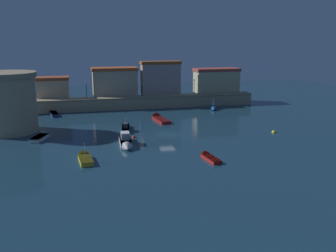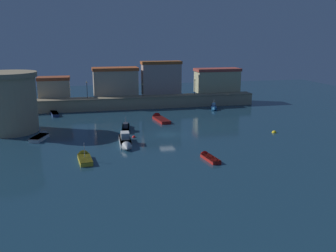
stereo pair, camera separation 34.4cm
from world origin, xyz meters
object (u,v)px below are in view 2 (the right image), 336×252
object	(u,v)px
moored_boat_1	(214,108)
moored_boat_7	(42,136)
moored_boat_4	(208,157)
moored_boat_5	(54,113)
mooring_buoy_1	(134,137)
quay_lamp_0	(87,87)
mooring_buoy_0	(274,133)
moored_boat_6	(126,142)
quay_lamp_2	(195,84)
moored_boat_2	(159,118)
quay_lamp_1	(143,88)
moored_boat_0	(126,127)
fortress_tower	(8,102)
moored_boat_3	(84,158)

from	to	relation	value
moored_boat_1	moored_boat_7	bearing A→B (deg)	-47.63
moored_boat_4	moored_boat_5	distance (m)	42.31
moored_boat_4	mooring_buoy_1	distance (m)	15.62
quay_lamp_0	mooring_buoy_0	bearing A→B (deg)	-42.59
moored_boat_6	moored_boat_1	bearing A→B (deg)	139.92
moored_boat_1	moored_boat_6	world-z (taller)	moored_boat_1
moored_boat_7	mooring_buoy_1	size ratio (longest dim) A/B	9.40
mooring_buoy_1	quay_lamp_2	bearing A→B (deg)	54.40
moored_boat_2	moored_boat_4	xyz separation A→B (m)	(1.31, -25.59, -0.04)
moored_boat_4	mooring_buoy_0	xyz separation A→B (m)	(15.84, 10.81, -0.25)
quay_lamp_1	mooring_buoy_0	bearing A→B (deg)	-57.28
quay_lamp_1	moored_boat_0	distance (m)	21.23
moored_boat_4	mooring_buoy_0	world-z (taller)	moored_boat_4
moored_boat_4	moored_boat_1	bearing A→B (deg)	-28.89
moored_boat_4	moored_boat_5	xyz separation A→B (m)	(-22.05, 36.11, 0.08)
quay_lamp_0	mooring_buoy_0	xyz separation A→B (m)	(30.67, -28.19, -5.19)
fortress_tower	quay_lamp_2	size ratio (longest dim) A/B	2.88
moored_boat_0	moored_boat_2	size ratio (longest dim) A/B	0.93
moored_boat_4	moored_boat_5	size ratio (longest dim) A/B	0.76
quay_lamp_1	moored_boat_1	world-z (taller)	quay_lamp_1
moored_boat_6	mooring_buoy_0	world-z (taller)	moored_boat_6
quay_lamp_1	quay_lamp_2	size ratio (longest dim) A/B	0.81
moored_boat_2	mooring_buoy_0	distance (m)	22.64
moored_boat_1	moored_boat_6	size ratio (longest dim) A/B	0.62
quay_lamp_1	moored_boat_4	xyz separation A→B (m)	(2.28, -39.01, -4.48)
moored_boat_1	quay_lamp_1	bearing A→B (deg)	-93.46
quay_lamp_0	moored_boat_2	distance (m)	19.67
moored_boat_7	moored_boat_1	bearing A→B (deg)	-44.97
moored_boat_2	moored_boat_3	xyz separation A→B (m)	(-15.00, -22.24, 0.02)
moored_boat_5	mooring_buoy_1	size ratio (longest dim) A/B	11.07
moored_boat_4	moored_boat_7	size ratio (longest dim) A/B	0.90
moored_boat_1	mooring_buoy_1	world-z (taller)	moored_boat_1
moored_boat_2	moored_boat_3	bearing A→B (deg)	139.13
quay_lamp_1	moored_boat_5	size ratio (longest dim) A/B	0.45
moored_boat_3	quay_lamp_0	bearing A→B (deg)	-7.88
moored_boat_7	moored_boat_2	bearing A→B (deg)	-46.88
moored_boat_4	moored_boat_0	bearing A→B (deg)	16.96
moored_boat_0	moored_boat_7	world-z (taller)	moored_boat_0
moored_boat_0	moored_boat_2	xyz separation A→B (m)	(7.42, 6.34, -0.13)
mooring_buoy_1	moored_boat_7	bearing A→B (deg)	168.75
moored_boat_3	moored_boat_7	xyz separation A→B (m)	(-6.51, 12.87, 0.02)
fortress_tower	quay_lamp_2	bearing A→B (deg)	23.67
fortress_tower	quay_lamp_1	bearing A→B (deg)	32.92
fortress_tower	mooring_buoy_0	xyz separation A→B (m)	(44.29, -11.25, -5.23)
quay_lamp_1	mooring_buoy_0	distance (m)	33.84
quay_lamp_0	moored_boat_2	world-z (taller)	quay_lamp_0
moored_boat_1	moored_boat_4	bearing A→B (deg)	-4.52
quay_lamp_1	moored_boat_3	xyz separation A→B (m)	(-14.03, -35.66, -4.43)
moored_boat_3	moored_boat_4	world-z (taller)	moored_boat_3
moored_boat_1	moored_boat_5	xyz separation A→B (m)	(-35.12, 2.81, -0.11)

